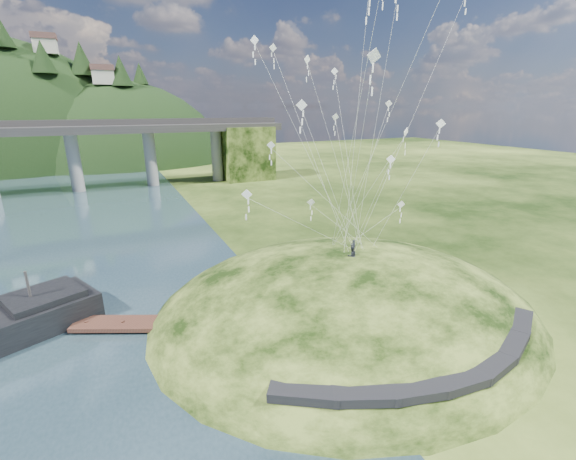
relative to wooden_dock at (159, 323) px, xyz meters
name	(u,v)px	position (x,y,z in m)	size (l,w,h in m)	color
ground	(274,342)	(7.86, -5.92, -0.44)	(320.00, 320.00, 0.00)	black
grass_hill	(345,324)	(15.86, -3.92, -1.94)	(36.00, 32.00, 13.00)	black
footpath	(444,367)	(15.32, -15.67, 1.64)	(22.29, 5.84, 0.83)	black
bridge	(15,148)	(-18.60, 64.14, 9.26)	(160.00, 11.00, 15.00)	#2D2B2B
wooden_dock	(159,323)	(0.00, 0.00, 0.00)	(13.80, 7.88, 1.01)	#381E17
kite_flyers	(353,245)	(16.86, -2.97, 5.38)	(2.19, 2.48, 1.88)	#22252E
kite_swarm	(355,95)	(16.20, -3.18, 18.08)	(20.70, 16.18, 21.01)	white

